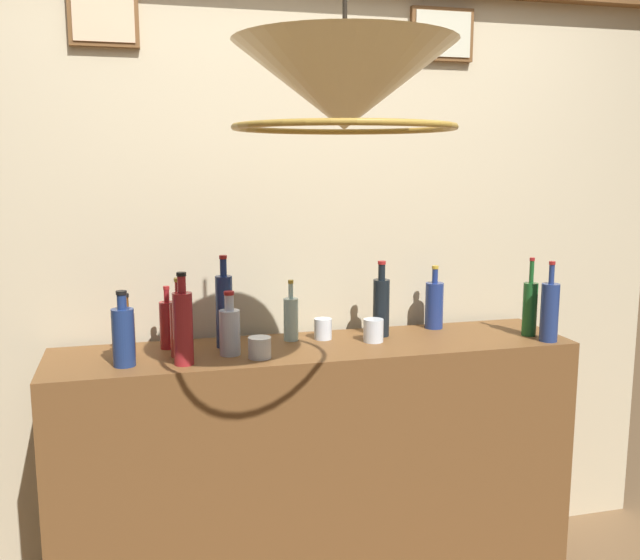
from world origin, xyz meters
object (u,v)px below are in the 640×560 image
at_px(glass_tumbler_rocks, 373,330).
at_px(liquor_bottle_gin, 168,324).
at_px(liquor_bottle_whiskey, 224,310).
at_px(liquor_bottle_brandy, 291,318).
at_px(liquor_bottle_tequila, 530,308).
at_px(liquor_bottle_amaro, 550,311).
at_px(liquor_bottle_rye, 381,306).
at_px(liquor_bottle_sherry, 127,333).
at_px(liquor_bottle_vodka, 230,330).
at_px(liquor_bottle_mezcal, 183,327).
at_px(pendant_lamp, 344,89).
at_px(liquor_bottle_port, 123,335).
at_px(liquor_bottle_scotch, 434,304).
at_px(glass_tumbler_shot, 323,329).
at_px(glass_tumbler_highball, 260,348).
at_px(liquor_bottle_rum, 181,326).

bearing_deg(glass_tumbler_rocks, liquor_bottle_gin, 172.40).
distance_m(liquor_bottle_whiskey, glass_tumbler_rocks, 0.55).
height_order(liquor_bottle_gin, liquor_bottle_brandy, liquor_bottle_brandy).
height_order(liquor_bottle_tequila, liquor_bottle_amaro, liquor_bottle_tequila).
distance_m(liquor_bottle_rye, liquor_bottle_amaro, 0.62).
bearing_deg(liquor_bottle_sherry, liquor_bottle_vodka, -10.54).
xyz_separation_m(liquor_bottle_mezcal, pendant_lamp, (0.39, -0.54, 0.71)).
bearing_deg(liquor_bottle_port, liquor_bottle_brandy, 17.27).
bearing_deg(liquor_bottle_scotch, glass_tumbler_shot, -173.09).
bearing_deg(liquor_bottle_rye, glass_tumbler_rocks, -126.65).
relative_size(liquor_bottle_rye, glass_tumbler_shot, 3.68).
height_order(liquor_bottle_port, glass_tumbler_shot, liquor_bottle_port).
height_order(liquor_bottle_sherry, glass_tumbler_highball, liquor_bottle_sherry).
xyz_separation_m(liquor_bottle_sherry, glass_tumbler_highball, (0.43, -0.13, -0.05)).
xyz_separation_m(liquor_bottle_vodka, liquor_bottle_mezcal, (-0.16, -0.08, 0.04)).
xyz_separation_m(liquor_bottle_tequila, liquor_bottle_scotch, (-0.30, 0.21, -0.01)).
bearing_deg(liquor_bottle_rum, liquor_bottle_gin, 108.41).
relative_size(liquor_bottle_whiskey, pendant_lamp, 0.53).
xyz_separation_m(liquor_bottle_brandy, glass_tumbler_rocks, (0.29, -0.10, -0.04)).
bearing_deg(liquor_bottle_tequila, liquor_bottle_vodka, 179.03).
distance_m(liquor_bottle_sherry, liquor_bottle_port, 0.11).
xyz_separation_m(liquor_bottle_brandy, liquor_bottle_whiskey, (-0.25, -0.03, 0.05)).
bearing_deg(liquor_bottle_whiskey, liquor_bottle_gin, 170.52).
height_order(liquor_bottle_rum, glass_tumbler_rocks, liquor_bottle_rum).
height_order(liquor_bottle_whiskey, glass_tumbler_highball, liquor_bottle_whiskey).
relative_size(liquor_bottle_rum, liquor_bottle_gin, 1.21).
relative_size(liquor_bottle_port, liquor_bottle_mezcal, 0.81).
height_order(liquor_bottle_gin, liquor_bottle_sherry, liquor_bottle_gin).
distance_m(liquor_bottle_mezcal, glass_tumbler_shot, 0.58).
relative_size(liquor_bottle_brandy, liquor_bottle_whiskey, 0.69).
xyz_separation_m(liquor_bottle_rye, liquor_bottle_brandy, (-0.35, 0.02, -0.03)).
bearing_deg(liquor_bottle_amaro, liquor_bottle_tequila, 103.62).
relative_size(liquor_bottle_gin, liquor_bottle_brandy, 0.99).
bearing_deg(glass_tumbler_shot, liquor_bottle_rye, -2.24).
height_order(liquor_bottle_gin, liquor_bottle_scotch, liquor_bottle_scotch).
distance_m(liquor_bottle_tequila, glass_tumbler_highball, 1.06).
relative_size(liquor_bottle_brandy, liquor_bottle_amaro, 0.76).
bearing_deg(liquor_bottle_rye, liquor_bottle_vodka, -168.61).
bearing_deg(liquor_bottle_whiskey, liquor_bottle_rye, 1.05).
relative_size(liquor_bottle_amaro, glass_tumbler_rocks, 3.52).
distance_m(liquor_bottle_vodka, liquor_bottle_whiskey, 0.12).
bearing_deg(liquor_bottle_rum, liquor_bottle_amaro, -5.98).
xyz_separation_m(liquor_bottle_vodka, glass_tumbler_highball, (0.09, -0.07, -0.05)).
bearing_deg(glass_tumbler_rocks, liquor_bottle_tequila, -5.88).
height_order(liquor_bottle_rye, pendant_lamp, pendant_lamp).
xyz_separation_m(liquor_bottle_port, glass_tumbler_highball, (0.44, -0.02, -0.07)).
distance_m(liquor_bottle_rye, liquor_bottle_whiskey, 0.60).
distance_m(liquor_bottle_gin, liquor_bottle_port, 0.24).
bearing_deg(liquor_bottle_sherry, liquor_bottle_rye, 3.41).
bearing_deg(liquor_bottle_rye, liquor_bottle_brandy, 176.65).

